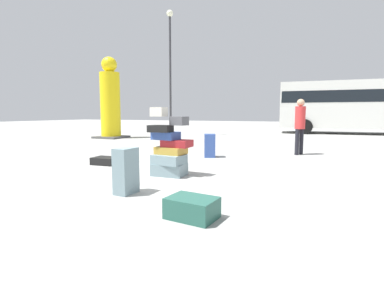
{
  "coord_description": "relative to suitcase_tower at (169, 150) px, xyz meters",
  "views": [
    {
      "loc": [
        3.15,
        -4.66,
        1.25
      ],
      "look_at": [
        0.48,
        1.5,
        0.52
      ],
      "focal_mm": 26.53,
      "sensor_mm": 36.0,
      "label": 1
    }
  ],
  "objects": [
    {
      "name": "ground_plane",
      "position": [
        -0.47,
        -0.37,
        -0.51
      ],
      "size": [
        80.0,
        80.0,
        0.0
      ],
      "primitive_type": "plane",
      "color": "#9E9E99"
    },
    {
      "name": "suitcase_tower",
      "position": [
        0.0,
        0.0,
        0.0
      ],
      "size": [
        0.8,
        0.59,
        1.37
      ],
      "color": "gray",
      "rests_on": "ground"
    },
    {
      "name": "suitcase_teal_behind_tower",
      "position": [
        1.37,
        -2.01,
        -0.39
      ],
      "size": [
        0.62,
        0.48,
        0.25
      ],
      "primitive_type": "cube",
      "rotation": [
        0.0,
        0.0,
        -0.12
      ],
      "color": "#26594C",
      "rests_on": "ground"
    },
    {
      "name": "suitcase_navy_right_side",
      "position": [
        -0.06,
        2.57,
        -0.18
      ],
      "size": [
        0.41,
        0.44,
        0.67
      ],
      "primitive_type": "cube",
      "rotation": [
        0.0,
        0.0,
        0.38
      ],
      "color": "#334F99",
      "rests_on": "ground"
    },
    {
      "name": "suitcase_slate_upright_blue",
      "position": [
        0.0,
        -1.45,
        -0.15
      ],
      "size": [
        0.27,
        0.38,
        0.72
      ],
      "primitive_type": "cube",
      "rotation": [
        0.0,
        0.0,
        -0.06
      ],
      "color": "gray",
      "rests_on": "ground"
    },
    {
      "name": "suitcase_black_foreground_near",
      "position": [
        -2.02,
        0.44,
        -0.42
      ],
      "size": [
        0.62,
        0.48,
        0.18
      ],
      "primitive_type": "cube",
      "rotation": [
        0.0,
        0.0,
        0.08
      ],
      "color": "black",
      "rests_on": "ground"
    },
    {
      "name": "person_bearded_onlooker",
      "position": [
        2.27,
        4.11,
        0.49
      ],
      "size": [
        0.3,
        0.31,
        1.68
      ],
      "rotation": [
        0.0,
        0.0,
        -2.12
      ],
      "color": "black",
      "rests_on": "ground"
    },
    {
      "name": "yellow_dummy_statue",
      "position": [
        -6.83,
        6.57,
        1.29
      ],
      "size": [
        1.38,
        1.38,
        4.04
      ],
      "color": "yellow",
      "rests_on": "ground"
    },
    {
      "name": "parked_bus",
      "position": [
        4.75,
        14.81,
        1.32
      ],
      "size": [
        8.54,
        3.21,
        3.15
      ],
      "rotation": [
        0.0,
        0.0,
        0.07
      ],
      "color": "silver",
      "rests_on": "ground"
    },
    {
      "name": "lamp_post",
      "position": [
        -4.91,
        9.42,
        3.92
      ],
      "size": [
        0.36,
        0.36,
        6.9
      ],
      "color": "#333338",
      "rests_on": "ground"
    }
  ]
}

